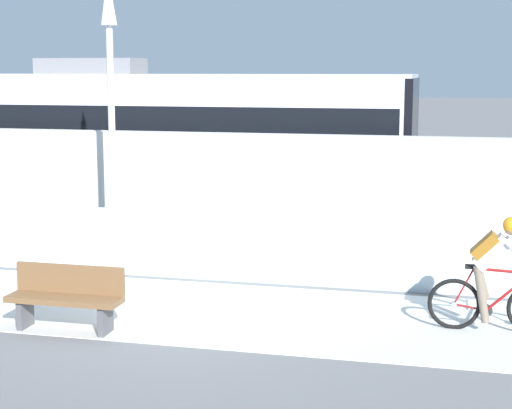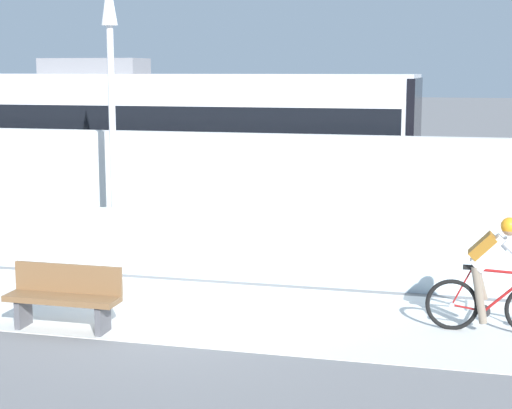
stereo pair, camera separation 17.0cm
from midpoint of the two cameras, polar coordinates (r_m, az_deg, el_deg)
ground_plane at (r=12.74m, az=-7.10°, el=-7.05°), size 200.00×200.00×0.00m
bike_path_deck at (r=12.74m, az=-7.10°, el=-7.02°), size 32.00×3.20×0.01m
glass_parapet at (r=14.29m, az=-4.51°, el=-2.80°), size 32.00×0.05×1.17m
concrete_barrier_wall at (r=15.87m, az=-2.51°, el=0.63°), size 32.00×0.36×2.37m
tram_rail_near at (r=18.43m, az=-0.32°, el=-1.89°), size 32.00×0.08×0.01m
tram_rail_far at (r=19.81m, az=0.68°, el=-1.11°), size 32.00×0.08×0.01m
tram at (r=19.48m, az=-6.02°, el=4.27°), size 11.06×2.54×3.81m
cyclist_on_bike at (r=11.75m, az=15.57°, el=-4.67°), size 1.77×0.58×1.61m
lamp_post_antenna at (r=14.84m, az=-10.22°, el=8.07°), size 0.28×0.28×5.20m
bench at (r=11.81m, az=-13.23°, el=-6.11°), size 1.60×0.45×0.89m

